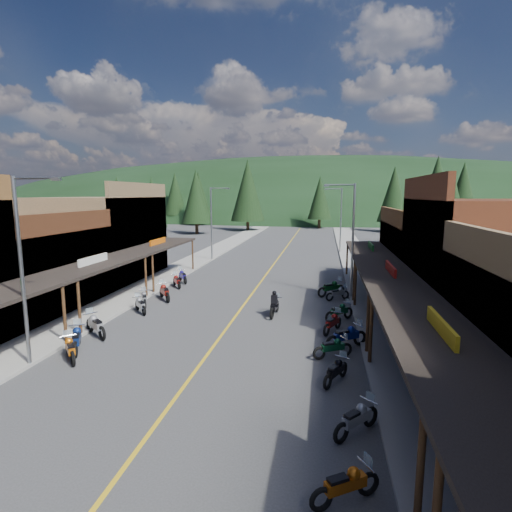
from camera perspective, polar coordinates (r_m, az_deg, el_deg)
The scene contains 44 objects.
ground at distance 22.10m, azimuth -4.31°, elevation -10.40°, with size 220.00×220.00×0.00m, color #38383A.
centerline at distance 41.20m, azimuth 2.45°, elevation -1.32°, with size 0.15×90.00×0.01m, color gold.
sidewalk_west at distance 43.15m, azimuth -9.09°, elevation -0.87°, with size 3.40×94.00×0.15m, color gray.
sidewalk_east at distance 41.02m, azimuth 14.59°, elevation -1.55°, with size 3.40×94.00×0.15m, color gray.
shop_west_2 at distance 29.33m, azimuth -30.54°, elevation -1.70°, with size 10.90×9.00×6.20m.
shop_west_3 at distance 36.96m, azimuth -21.11°, elevation 2.42°, with size 10.90×10.20×8.20m.
shop_east_2 at distance 23.87m, azimuth 30.86°, elevation -1.48°, with size 10.90×9.00×8.20m.
shop_east_3 at distance 33.03m, azimuth 24.77°, elevation -0.23°, with size 10.90×10.20×6.20m.
streetlight_0 at distance 18.89m, azimuth -30.22°, elevation -0.95°, with size 2.16×0.18×8.00m.
streetlight_1 at distance 44.02m, azimuth -6.22°, elevation 5.13°, with size 2.16×0.18×8.00m.
streetlight_2 at distance 28.43m, azimuth 13.39°, elevation 2.92°, with size 2.16×0.18×8.00m.
streetlight_3 at distance 50.34m, azimuth 11.87°, elevation 5.46°, with size 2.16×0.18×8.00m.
ridge_hill at distance 155.48m, azimuth 7.91°, elevation 6.09°, with size 310.00×140.00×60.00m, color black.
pine_0 at distance 93.81m, azimuth -19.18°, elevation 7.88°, with size 5.04×5.04×11.00m.
pine_1 at distance 94.82m, azimuth -8.22°, elevation 8.74°, with size 5.88×5.88×12.50m.
pine_2 at distance 79.68m, azimuth -1.20°, elevation 9.36°, with size 6.72×6.72×14.00m.
pine_3 at distance 86.24m, azimuth 9.11°, elevation 8.22°, with size 5.04×5.04×11.00m.
pine_4 at distance 81.25m, azimuth 19.09°, elevation 8.35°, with size 5.88×5.88×12.50m.
pine_5 at distance 96.64m, azimuth 27.46°, elevation 8.29°, with size 6.72×6.72×14.00m.
pine_7 at distance 103.15m, azimuth -11.47°, elevation 8.66°, with size 5.88×5.88×12.50m.
pine_8 at distance 66.07m, azimuth -14.61°, elevation 7.44°, with size 4.48×4.48×10.00m.
pine_9 at distance 67.90m, azimuth 26.11°, elevation 7.20°, with size 4.93×4.93×10.80m.
pine_10 at distance 73.94m, azimuth -8.56°, elevation 8.37°, with size 5.38×5.38×11.60m.
pine_11 at distance 60.09m, azimuth 24.34°, elevation 7.99°, with size 5.82×5.82×12.40m.
bike_west_5 at distance 19.78m, azimuth -25.04°, elevation -11.80°, with size 0.68×2.05×1.17m, color #CA620E, non-canonical shape.
bike_west_6 at distance 20.74m, azimuth -24.24°, elevation -10.60°, with size 0.76×2.27×1.30m, color navy, non-canonical shape.
bike_west_7 at distance 22.38m, azimuth -21.95°, elevation -9.02°, with size 0.77×2.31×1.32m, color #99989D, non-canonical shape.
bike_west_8 at distance 25.76m, azimuth -16.19°, elevation -6.63°, with size 0.65×1.95×1.12m, color #97989C, non-canonical shape.
bike_west_9 at distance 27.25m, azimuth -15.68°, elevation -5.76°, with size 0.65×1.96×1.12m, color gray, non-canonical shape.
bike_west_10 at distance 28.36m, azimuth -12.94°, elevation -4.91°, with size 0.75×2.25×1.29m, color maroon, non-canonical shape.
bike_west_11 at distance 32.02m, azimuth -11.25°, elevation -3.43°, with size 0.65×1.96×1.12m, color maroon, non-canonical shape.
bike_west_12 at distance 33.63m, azimuth -10.44°, elevation -2.76°, with size 0.69×2.08×1.19m, color navy, non-canonical shape.
bike_east_3 at distance 11.03m, azimuth 12.68°, elevation -29.09°, with size 0.62×1.87×1.07m, color #B5530C, non-canonical shape.
bike_east_4 at distance 13.42m, azimuth 14.18°, elevation -21.46°, with size 0.66×1.98×1.13m, color gray, non-canonical shape.
bike_east_5 at distance 16.37m, azimuth 11.34°, elevation -15.66°, with size 0.63×1.88×1.07m, color black, non-canonical shape.
bike_east_6 at distance 18.59m, azimuth 10.92°, elevation -12.59°, with size 0.63×1.88×1.07m, color #0D4223, non-canonical shape.
bike_east_7 at distance 19.80m, azimuth 12.80°, elevation -10.96°, with size 0.75×2.25×1.29m, color navy, non-canonical shape.
bike_east_8 at distance 21.77m, azimuth 10.88°, elevation -9.22°, with size 0.68×2.05×1.17m, color #650E0D, non-canonical shape.
bike_east_9 at distance 23.81m, azimuth 11.81°, elevation -7.66°, with size 0.69×2.06×1.18m, color #0C4021, non-canonical shape.
bike_east_10 at distance 28.23m, azimuth 11.59°, elevation -5.16°, with size 0.62×1.86×1.06m, color gray, non-canonical shape.
bike_east_11 at distance 29.22m, azimuth 10.72°, elevation -4.40°, with size 0.77×2.31×1.32m, color #0C3E18, non-canonical shape.
rider_on_bike at distance 24.20m, azimuth 2.67°, elevation -7.06°, with size 0.88×2.17×1.62m.
pedestrian_east_a at distance 21.09m, azimuth 18.89°, elevation -8.78°, with size 0.67×0.44×1.82m, color #242030.
pedestrian_east_b at distance 29.34m, azimuth 16.17°, elevation -3.81°, with size 0.85×0.49×1.76m, color brown.
Camera 1 is at (5.14, -20.23, 7.28)m, focal length 28.00 mm.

